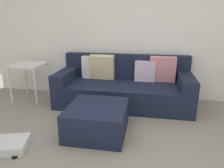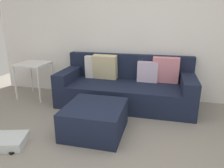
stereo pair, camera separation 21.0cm
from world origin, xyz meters
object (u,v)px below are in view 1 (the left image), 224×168
side_table (29,69)px  remote_by_storage_bin (13,155)px  couch_sectional (124,87)px  storage_bin (6,145)px  ottoman (97,119)px

side_table → remote_by_storage_bin: size_ratio=4.79×
couch_sectional → storage_bin: bearing=-125.5°
storage_bin → remote_by_storage_bin: size_ratio=3.50×
ottoman → storage_bin: 1.19m
storage_bin → side_table: bearing=110.2°
storage_bin → ottoman: bearing=30.5°
storage_bin → side_table: (-0.61, 1.66, 0.55)m
couch_sectional → side_table: size_ratio=3.43×
couch_sectional → ottoman: (-0.23, -1.15, -0.12)m
ottoman → storage_bin: bearing=-149.5°
side_table → remote_by_storage_bin: bearing=-66.5°
side_table → remote_by_storage_bin: side_table is taller
storage_bin → remote_by_storage_bin: (0.16, -0.11, -0.05)m
side_table → couch_sectional: bearing=2.7°
couch_sectional → side_table: bearing=-177.3°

